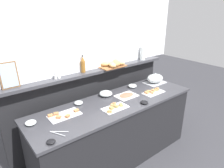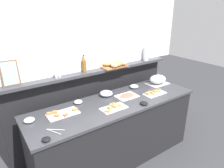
# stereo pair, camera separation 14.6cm
# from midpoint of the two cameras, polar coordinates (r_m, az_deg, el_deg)

# --- Properties ---
(ground_plane) EXTENTS (12.00, 12.00, 0.00)m
(ground_plane) POSITION_cam_midpoint_polar(r_m,az_deg,el_deg) (3.52, -3.79, -14.80)
(ground_plane) COLOR #38383D
(buffet_counter) EXTENTS (2.33, 0.71, 0.90)m
(buffet_counter) POSITION_cam_midpoint_polar(r_m,az_deg,el_deg) (2.85, 2.46, -13.27)
(buffet_counter) COLOR black
(buffet_counter) RESTS_ON ground_plane
(back_ledge_unit) EXTENTS (2.60, 0.22, 1.23)m
(back_ledge_unit) POSITION_cam_midpoint_polar(r_m,az_deg,el_deg) (3.13, -3.40, -5.83)
(back_ledge_unit) COLOR black
(back_ledge_unit) RESTS_ON ground_plane
(upper_wall_panel) EXTENTS (3.20, 0.08, 1.37)m
(upper_wall_panel) POSITION_cam_midpoint_polar(r_m,az_deg,el_deg) (2.82, -4.26, 18.01)
(upper_wall_panel) COLOR white
(upper_wall_panel) RESTS_ON back_ledge_unit
(sandwich_platter_rear) EXTENTS (0.36, 0.19, 0.04)m
(sandwich_platter_rear) POSITION_cam_midpoint_polar(r_m,az_deg,el_deg) (2.39, -12.29, -8.25)
(sandwich_platter_rear) COLOR silver
(sandwich_platter_rear) RESTS_ON buffet_counter
(sandwich_platter_side) EXTENTS (0.33, 0.18, 0.04)m
(sandwich_platter_side) POSITION_cam_midpoint_polar(r_m,az_deg,el_deg) (2.46, 2.13, -6.74)
(sandwich_platter_side) COLOR silver
(sandwich_platter_side) RESTS_ON buffet_counter
(sandwich_platter_front) EXTENTS (0.33, 0.17, 0.04)m
(sandwich_platter_front) POSITION_cam_midpoint_polar(r_m,az_deg,el_deg) (2.94, 13.39, -2.50)
(sandwich_platter_front) COLOR silver
(sandwich_platter_front) RESTS_ON buffet_counter
(cold_cuts_platter) EXTENTS (0.30, 0.21, 0.02)m
(cold_cuts_platter) POSITION_cam_midpoint_polar(r_m,az_deg,el_deg) (2.78, 5.76, -3.41)
(cold_cuts_platter) COLOR white
(cold_cuts_platter) RESTS_ON buffet_counter
(serving_cloche) EXTENTS (0.34, 0.24, 0.17)m
(serving_cloche) POSITION_cam_midpoint_polar(r_m,az_deg,el_deg) (3.29, 14.14, 1.19)
(serving_cloche) COLOR #B7BABF
(serving_cloche) RESTS_ON buffet_counter
(glass_bowl_large) EXTENTS (0.11, 0.11, 0.04)m
(glass_bowl_large) POSITION_cam_midpoint_polar(r_m,az_deg,el_deg) (2.60, -8.04, -5.12)
(glass_bowl_large) COLOR silver
(glass_bowl_large) RESTS_ON buffet_counter
(glass_bowl_medium) EXTENTS (0.12, 0.12, 0.05)m
(glass_bowl_medium) POSITION_cam_midpoint_polar(r_m,az_deg,el_deg) (2.34, -20.89, -9.66)
(glass_bowl_medium) COLOR silver
(glass_bowl_medium) RESTS_ON buffet_counter
(glass_bowl_small) EXTENTS (0.18, 0.18, 0.07)m
(glass_bowl_small) POSITION_cam_midpoint_polar(r_m,az_deg,el_deg) (2.79, -0.17, -2.76)
(glass_bowl_small) COLOR silver
(glass_bowl_small) RESTS_ON buffet_counter
(glass_bowl_extra) EXTENTS (0.13, 0.13, 0.05)m
(glass_bowl_extra) POSITION_cam_midpoint_polar(r_m,az_deg,el_deg) (3.08, 7.66, -0.71)
(glass_bowl_extra) COLOR silver
(glass_bowl_extra) RESTS_ON buffet_counter
(condiment_bowl_red) EXTENTS (0.10, 0.10, 0.04)m
(condiment_bowl_red) POSITION_cam_midpoint_polar(r_m,az_deg,el_deg) (2.60, 10.68, -5.41)
(condiment_bowl_red) COLOR black
(condiment_bowl_red) RESTS_ON buffet_counter
(condiment_bowl_dark) EXTENTS (0.08, 0.08, 0.03)m
(condiment_bowl_dark) POSITION_cam_midpoint_polar(r_m,az_deg,el_deg) (2.00, -16.25, -14.94)
(condiment_bowl_dark) COLOR black
(condiment_bowl_dark) RESTS_ON buffet_counter
(serving_tongs) EXTENTS (0.15, 0.17, 0.01)m
(serving_tongs) POSITION_cam_midpoint_polar(r_m,az_deg,el_deg) (2.11, -14.21, -12.82)
(serving_tongs) COLOR #B7BABF
(serving_tongs) RESTS_ON buffet_counter
(vinegar_bottle_amber) EXTENTS (0.06, 0.06, 0.24)m
(vinegar_bottle_amber) POSITION_cam_midpoint_polar(r_m,az_deg,el_deg) (2.76, -6.47, 5.59)
(vinegar_bottle_amber) COLOR #8E5B23
(vinegar_bottle_amber) RESTS_ON back_ledge_unit
(salt_shaker) EXTENTS (0.03, 0.03, 0.09)m
(salt_shaker) POSITION_cam_midpoint_polar(r_m,az_deg,el_deg) (2.59, -14.13, 2.59)
(salt_shaker) COLOR white
(salt_shaker) RESTS_ON back_ledge_unit
(pepper_shaker) EXTENTS (0.03, 0.03, 0.09)m
(pepper_shaker) POSITION_cam_midpoint_polar(r_m,az_deg,el_deg) (2.60, -13.24, 2.78)
(pepper_shaker) COLOR white
(pepper_shaker) RESTS_ON back_ledge_unit
(bread_basket) EXTENTS (0.42, 0.32, 0.08)m
(bread_basket) POSITION_cam_midpoint_polar(r_m,az_deg,el_deg) (3.00, 2.15, 5.73)
(bread_basket) COLOR brown
(bread_basket) RESTS_ON back_ledge_unit
(framed_picture) EXTENTS (0.19, 0.06, 0.29)m
(framed_picture) POSITION_cam_midpoint_polar(r_m,az_deg,el_deg) (2.47, -25.63, 2.73)
(framed_picture) COLOR brown
(framed_picture) RESTS_ON back_ledge_unit
(water_carafe) EXTENTS (0.09, 0.09, 0.22)m
(water_carafe) POSITION_cam_midpoint_polar(r_m,az_deg,el_deg) (3.41, 10.93, 8.50)
(water_carafe) COLOR silver
(water_carafe) RESTS_ON back_ledge_unit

